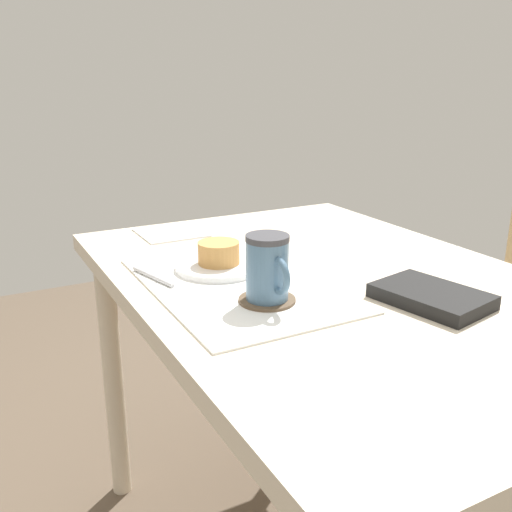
{
  "coord_description": "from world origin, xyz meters",
  "views": [
    {
      "loc": [
        0.83,
        -0.61,
        1.09
      ],
      "look_at": [
        -0.05,
        -0.14,
        0.77
      ],
      "focal_mm": 40.0,
      "sensor_mm": 36.0,
      "label": 1
    }
  ],
  "objects_px": {
    "pastry": "(219,253)",
    "small_book": "(431,296)",
    "coffee_mug": "(268,268)",
    "pastry_plate": "(219,266)",
    "dining_table": "(331,320)"
  },
  "relations": [
    {
      "from": "dining_table",
      "to": "pastry_plate",
      "type": "xyz_separation_m",
      "value": [
        -0.14,
        -0.17,
        0.1
      ]
    },
    {
      "from": "dining_table",
      "to": "pastry_plate",
      "type": "bearing_deg",
      "value": -129.26
    },
    {
      "from": "pastry_plate",
      "to": "coffee_mug",
      "type": "xyz_separation_m",
      "value": [
        0.19,
        0.0,
        0.05
      ]
    },
    {
      "from": "coffee_mug",
      "to": "small_book",
      "type": "xyz_separation_m",
      "value": [
        0.13,
        0.25,
        -0.05
      ]
    },
    {
      "from": "small_book",
      "to": "dining_table",
      "type": "bearing_deg",
      "value": -168.37
    },
    {
      "from": "dining_table",
      "to": "small_book",
      "type": "distance_m",
      "value": 0.22
    },
    {
      "from": "pastry_plate",
      "to": "small_book",
      "type": "bearing_deg",
      "value": 37.94
    },
    {
      "from": "pastry",
      "to": "pastry_plate",
      "type": "bearing_deg",
      "value": -90.0
    },
    {
      "from": "pastry",
      "to": "small_book",
      "type": "bearing_deg",
      "value": 37.94
    },
    {
      "from": "pastry_plate",
      "to": "pastry",
      "type": "distance_m",
      "value": 0.03
    },
    {
      "from": "dining_table",
      "to": "small_book",
      "type": "bearing_deg",
      "value": 23.22
    },
    {
      "from": "coffee_mug",
      "to": "small_book",
      "type": "bearing_deg",
      "value": 62.82
    },
    {
      "from": "pastry_plate",
      "to": "pastry",
      "type": "bearing_deg",
      "value": 90.0
    },
    {
      "from": "pastry_plate",
      "to": "coffee_mug",
      "type": "height_order",
      "value": "coffee_mug"
    },
    {
      "from": "pastry_plate",
      "to": "pastry",
      "type": "xyz_separation_m",
      "value": [
        0.0,
        0.0,
        0.03
      ]
    }
  ]
}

